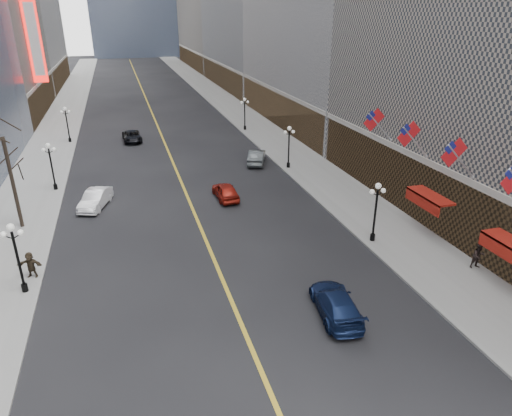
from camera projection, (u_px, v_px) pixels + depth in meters
sidewalk_east at (252, 123)px, 69.62m from camera, size 6.00×230.00×0.15m
sidewalk_west at (55, 136)px, 62.32m from camera, size 6.00×230.00×0.15m
lane_line at (153, 116)px, 74.80m from camera, size 0.25×200.00×0.02m
streetlamp_east_1 at (376, 206)px, 32.71m from camera, size 1.26×0.44×4.52m
streetlamp_east_2 at (289, 143)px, 48.56m from camera, size 1.26×0.44×4.52m
streetlamp_east_3 at (245, 110)px, 64.40m from camera, size 1.26×0.44×4.52m
streetlamp_west_1 at (16, 251)px, 26.56m from camera, size 1.26×0.44×4.52m
streetlamp_west_2 at (51, 162)px, 42.40m from camera, size 1.26×0.44×4.52m
streetlamp_west_3 at (67, 121)px, 58.25m from camera, size 1.26×0.44×4.52m
flag_3 at (456, 155)px, 29.25m from camera, size 2.87×0.12×2.87m
flag_4 at (411, 136)px, 33.65m from camera, size 2.87×0.12×2.87m
flag_5 at (376, 122)px, 38.05m from camera, size 2.87×0.12×2.87m
awning_b at (512, 246)px, 26.72m from camera, size 1.40×4.00×0.93m
awning_c at (428, 197)px, 33.77m from camera, size 1.40×4.00×0.93m
theatre_marquee at (34, 40)px, 65.90m from camera, size 2.00×0.55×12.00m
tree_west_far at (6, 152)px, 33.60m from camera, size 3.60×3.60×7.92m
car_nb_mid at (95, 199)px, 39.60m from camera, size 3.03×4.91×1.53m
car_nb_far at (132, 136)px, 59.79m from camera, size 2.52×4.98×1.35m
car_sb_near at (336, 303)px, 25.49m from camera, size 2.74×5.31×1.47m
car_sb_mid at (226, 191)px, 41.42m from camera, size 1.93×4.43×1.49m
car_sb_far at (257, 157)px, 51.05m from camera, size 3.31×5.10×1.59m
ped_east_walk at (479, 256)px, 29.84m from camera, size 0.90×0.55×1.77m
ped_west_far at (31, 265)px, 28.84m from camera, size 1.67×0.95×1.73m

